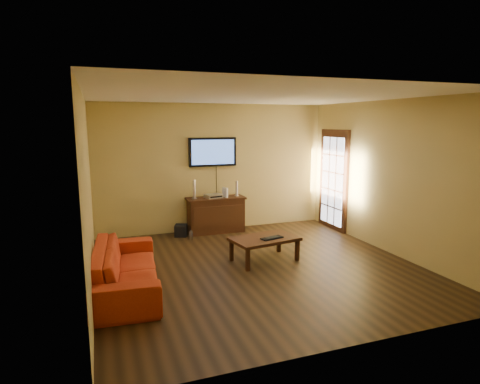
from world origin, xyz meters
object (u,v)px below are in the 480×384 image
sofa (125,260)px  av_receiver (213,196)px  speaker_left (194,190)px  game_console (225,192)px  keyboard (272,238)px  bottle (191,235)px  subwoofer (181,230)px  media_console (216,215)px  speaker_right (237,189)px  television (213,152)px  coffee_table (264,240)px

sofa → av_receiver: sofa is taller
speaker_left → game_console: bearing=-3.9°
speaker_left → game_console: (0.65, -0.04, -0.08)m
sofa → keyboard: bearing=-77.5°
av_receiver → bottle: av_receiver is taller
av_receiver → bottle: 0.99m
av_receiver → subwoofer: (-0.72, -0.07, -0.66)m
media_console → game_console: (0.20, -0.03, 0.47)m
speaker_right → av_receiver: speaker_right is taller
television → speaker_left: 0.91m
coffee_table → speaker_left: 2.23m
media_console → game_console: 0.51m
television → speaker_right: television is taller
subwoofer → bottle: size_ratio=1.22×
media_console → coffee_table: 2.03m
speaker_right → keyboard: speaker_right is taller
media_console → coffee_table: bearing=-82.7°
media_console → av_receiver: bearing=-174.4°
media_console → game_console: game_console is taller
coffee_table → av_receiver: size_ratio=3.51×
sofa → subwoofer: 2.70m
bottle → coffee_table: bearing=-61.3°
television → coffee_table: (0.26, -2.21, -1.34)m
television → keyboard: size_ratio=2.49×
subwoofer → bottle: (0.14, -0.32, -0.03)m
media_console → coffee_table: size_ratio=1.04×
speaker_left → speaker_right: (0.93, 0.01, -0.03)m
speaker_left → keyboard: 2.33m
speaker_right → bottle: bearing=-159.3°
speaker_left → av_receiver: size_ratio=1.16×
coffee_table → speaker_right: (0.22, 2.04, 0.54)m
speaker_left → av_receiver: 0.43m
coffee_table → sofa: 2.32m
speaker_right → bottle: (-1.11, -0.42, -0.80)m
media_console → speaker_left: size_ratio=3.14×
media_console → subwoofer: 0.82m
subwoofer → media_console: bearing=25.2°
coffee_table → sofa: bearing=-169.3°
coffee_table → game_console: (-0.06, 1.99, 0.50)m
subwoofer → speaker_left: bearing=35.2°
speaker_left → bottle: 0.95m
sofa → bottle: sofa is taller
speaker_right → game_console: bearing=-168.6°
media_console → av_receiver: (-0.05, -0.01, 0.41)m
speaker_left → speaker_right: speaker_left is taller
bottle → media_console: bearing=32.1°
television → coffee_table: television is taller
speaker_right → bottle: speaker_right is taller
av_receiver → game_console: bearing=-19.9°
coffee_table → bottle: (-0.89, 1.62, -0.26)m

